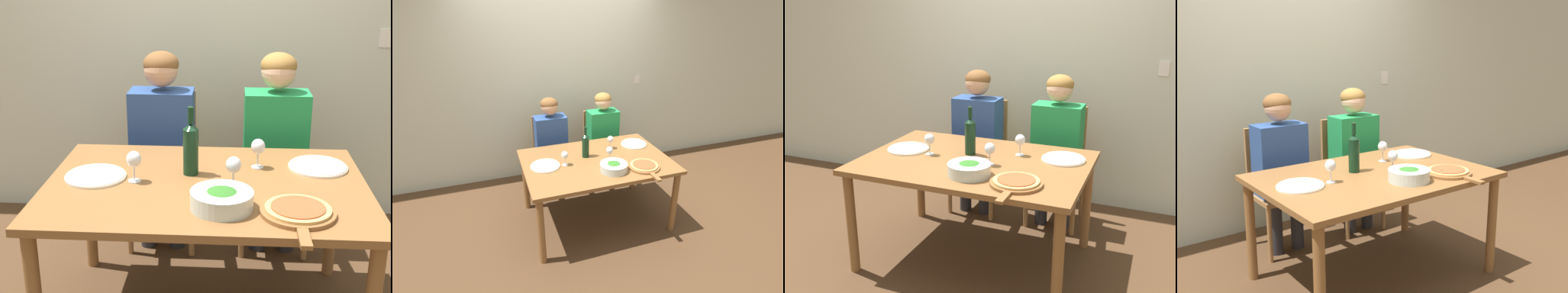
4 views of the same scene
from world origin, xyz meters
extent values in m
cube|color=beige|center=(0.00, 1.30, 1.35)|extent=(10.00, 0.05, 2.70)
cube|color=white|center=(1.10, 1.27, 1.25)|extent=(0.08, 0.01, 0.12)
cube|color=brown|center=(0.00, 0.00, 0.72)|extent=(1.50, 1.03, 0.04)
cylinder|color=brown|center=(-0.69, 0.46, 0.35)|extent=(0.06, 0.06, 0.70)
cylinder|color=brown|center=(0.69, 0.46, 0.35)|extent=(0.06, 0.06, 0.70)
cube|color=#9E7042|center=(-0.30, 0.80, 0.44)|extent=(0.42, 0.42, 0.04)
cube|color=#9E7042|center=(-0.30, 0.99, 0.70)|extent=(0.38, 0.03, 0.49)
cylinder|color=#9E7042|center=(-0.49, 0.61, 0.21)|extent=(0.04, 0.04, 0.42)
cylinder|color=#9E7042|center=(-0.11, 0.61, 0.21)|extent=(0.04, 0.04, 0.42)
cylinder|color=#9E7042|center=(-0.49, 0.99, 0.21)|extent=(0.04, 0.04, 0.42)
cylinder|color=#9E7042|center=(-0.11, 0.99, 0.21)|extent=(0.04, 0.04, 0.42)
cube|color=#9E7042|center=(0.38, 0.80, 0.44)|extent=(0.42, 0.42, 0.04)
cube|color=#9E7042|center=(0.38, 0.99, 0.70)|extent=(0.38, 0.03, 0.49)
cylinder|color=#9E7042|center=(0.19, 0.61, 0.21)|extent=(0.04, 0.04, 0.42)
cylinder|color=#9E7042|center=(0.57, 0.61, 0.21)|extent=(0.04, 0.04, 0.42)
cylinder|color=#9E7042|center=(0.19, 0.99, 0.21)|extent=(0.04, 0.04, 0.42)
cylinder|color=#9E7042|center=(0.57, 0.99, 0.21)|extent=(0.04, 0.04, 0.42)
cylinder|color=#28282D|center=(-0.39, 0.72, 0.23)|extent=(0.10, 0.10, 0.46)
cylinder|color=#28282D|center=(-0.21, 0.72, 0.23)|extent=(0.10, 0.10, 0.46)
cube|color=navy|center=(-0.30, 0.78, 0.73)|extent=(0.38, 0.22, 0.54)
cylinder|color=navy|center=(-0.50, 0.53, 0.58)|extent=(0.07, 0.31, 0.14)
cylinder|color=navy|center=(-0.10, 0.53, 0.58)|extent=(0.07, 0.31, 0.14)
sphere|color=tan|center=(-0.30, 0.78, 1.12)|extent=(0.20, 0.20, 0.20)
ellipsoid|color=brown|center=(-0.30, 0.79, 1.15)|extent=(0.21, 0.21, 0.15)
cylinder|color=#28282D|center=(0.29, 0.72, 0.23)|extent=(0.10, 0.10, 0.46)
cylinder|color=#28282D|center=(0.47, 0.72, 0.23)|extent=(0.10, 0.10, 0.46)
cube|color=#1E8C47|center=(0.38, 0.78, 0.73)|extent=(0.38, 0.22, 0.54)
cylinder|color=#1E8C47|center=(0.18, 0.53, 0.58)|extent=(0.07, 0.31, 0.14)
cylinder|color=#1E8C47|center=(0.58, 0.53, 0.58)|extent=(0.07, 0.31, 0.14)
sphere|color=#DBAD89|center=(0.38, 0.78, 1.12)|extent=(0.20, 0.20, 0.20)
ellipsoid|color=olive|center=(0.38, 0.79, 1.15)|extent=(0.21, 0.21, 0.15)
cylinder|color=black|center=(-0.08, 0.11, 0.85)|extent=(0.07, 0.07, 0.23)
cone|color=black|center=(-0.08, 0.11, 0.98)|extent=(0.07, 0.07, 0.03)
cylinder|color=black|center=(-0.08, 0.11, 1.04)|extent=(0.03, 0.03, 0.08)
cylinder|color=silver|center=(0.08, -0.27, 0.78)|extent=(0.27, 0.27, 0.08)
ellipsoid|color=#2D6B23|center=(0.08, -0.27, 0.78)|extent=(0.22, 0.22, 0.08)
cylinder|color=silver|center=(-0.53, 0.03, 0.75)|extent=(0.29, 0.29, 0.01)
torus|color=silver|center=(-0.53, 0.03, 0.75)|extent=(0.29, 0.29, 0.02)
cylinder|color=silver|center=(0.55, 0.23, 0.75)|extent=(0.29, 0.29, 0.01)
torus|color=silver|center=(0.55, 0.23, 0.75)|extent=(0.29, 0.29, 0.02)
cylinder|color=brown|center=(0.39, -0.31, 0.75)|extent=(0.31, 0.31, 0.02)
cube|color=brown|center=(0.39, -0.53, 0.75)|extent=(0.04, 0.14, 0.02)
cylinder|color=tan|center=(0.39, -0.31, 0.76)|extent=(0.27, 0.27, 0.01)
cylinder|color=#AD4C28|center=(0.39, -0.31, 0.77)|extent=(0.22, 0.22, 0.01)
cylinder|color=silver|center=(-0.34, -0.01, 0.74)|extent=(0.06, 0.06, 0.01)
cylinder|color=silver|center=(-0.34, -0.01, 0.78)|extent=(0.01, 0.01, 0.07)
ellipsoid|color=silver|center=(-0.34, -0.01, 0.85)|extent=(0.07, 0.07, 0.08)
ellipsoid|color=maroon|center=(-0.34, -0.01, 0.84)|extent=(0.06, 0.06, 0.03)
cylinder|color=silver|center=(0.25, 0.21, 0.74)|extent=(0.06, 0.06, 0.01)
cylinder|color=silver|center=(0.25, 0.21, 0.78)|extent=(0.01, 0.01, 0.07)
ellipsoid|color=silver|center=(0.25, 0.21, 0.85)|extent=(0.07, 0.07, 0.08)
ellipsoid|color=maroon|center=(0.25, 0.21, 0.84)|extent=(0.06, 0.06, 0.03)
cylinder|color=silver|center=(0.13, -0.05, 0.74)|extent=(0.06, 0.06, 0.01)
cylinder|color=silver|center=(0.13, -0.05, 0.78)|extent=(0.01, 0.01, 0.07)
ellipsoid|color=silver|center=(0.13, -0.05, 0.85)|extent=(0.07, 0.07, 0.08)
ellipsoid|color=maroon|center=(0.13, -0.05, 0.84)|extent=(0.06, 0.06, 0.03)
camera|label=1|loc=(0.11, -2.35, 1.73)|focal=50.00mm
camera|label=2|loc=(-1.01, -2.64, 2.17)|focal=28.00mm
camera|label=3|loc=(1.14, -2.66, 1.74)|focal=42.00mm
camera|label=4|loc=(-1.77, -2.34, 1.59)|focal=42.00mm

